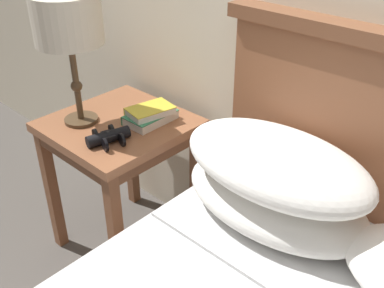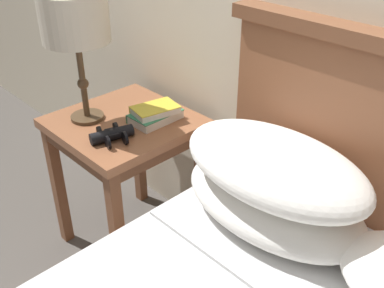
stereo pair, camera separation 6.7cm
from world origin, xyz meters
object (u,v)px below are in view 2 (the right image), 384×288
book_stacked_on_top (155,109)px  binoculars_pair (112,135)px  book_on_nightstand (155,116)px  table_lamp (75,21)px  nightstand (125,140)px

book_stacked_on_top → binoculars_pair: size_ratio=1.16×
book_on_nightstand → book_stacked_on_top: 0.03m
book_on_nightstand → binoculars_pair: 0.21m
table_lamp → book_stacked_on_top: table_lamp is taller
book_stacked_on_top → binoculars_pair: (0.01, -0.21, -0.03)m
book_on_nightstand → book_stacked_on_top: book_stacked_on_top is taller
nightstand → binoculars_pair: (0.10, -0.12, 0.12)m
table_lamp → binoculars_pair: table_lamp is taller
nightstand → book_stacked_on_top: bearing=41.9°
nightstand → binoculars_pair: bearing=-50.7°
table_lamp → book_stacked_on_top: (0.20, 0.18, -0.34)m
nightstand → table_lamp: 0.50m
table_lamp → book_stacked_on_top: bearing=41.8°
table_lamp → book_on_nightstand: (0.20, 0.18, -0.37)m
table_lamp → binoculars_pair: (0.21, -0.03, -0.36)m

